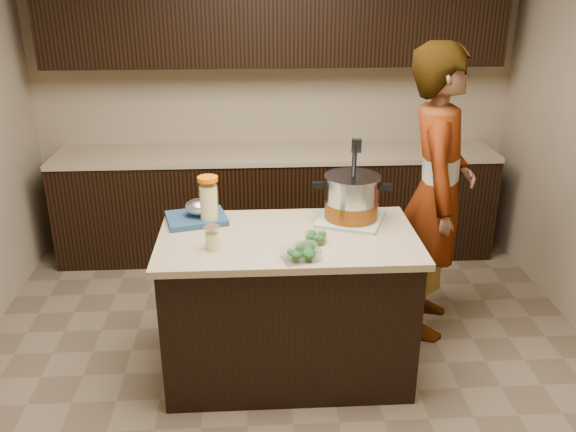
# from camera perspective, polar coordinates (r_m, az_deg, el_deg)

# --- Properties ---
(ground_plane) EXTENTS (4.00, 4.00, 0.00)m
(ground_plane) POSITION_cam_1_polar(r_m,az_deg,el_deg) (3.89, 0.00, -14.06)
(ground_plane) COLOR brown
(ground_plane) RESTS_ON ground
(room_shell) EXTENTS (4.04, 4.04, 2.72)m
(room_shell) POSITION_cam_1_polar(r_m,az_deg,el_deg) (3.18, 0.00, 11.65)
(room_shell) COLOR tan
(room_shell) RESTS_ON ground
(back_cabinets) EXTENTS (3.60, 0.63, 2.33)m
(back_cabinets) POSITION_cam_1_polar(r_m,az_deg,el_deg) (5.05, -1.16, 6.65)
(back_cabinets) COLOR black
(back_cabinets) RESTS_ON ground
(island) EXTENTS (1.46, 0.81, 0.90)m
(island) POSITION_cam_1_polar(r_m,az_deg,el_deg) (3.64, 0.00, -8.30)
(island) COLOR black
(island) RESTS_ON ground
(dish_towel) EXTENTS (0.47, 0.47, 0.02)m
(dish_towel) POSITION_cam_1_polar(r_m,az_deg,el_deg) (3.65, 5.89, -0.27)
(dish_towel) COLOR #597E55
(dish_towel) RESTS_ON island
(stock_pot) EXTENTS (0.47, 0.37, 0.47)m
(stock_pot) POSITION_cam_1_polar(r_m,az_deg,el_deg) (3.60, 5.97, 1.50)
(stock_pot) COLOR #B7B7BC
(stock_pot) RESTS_ON dish_towel
(lemonade_pitcher) EXTENTS (0.13, 0.13, 0.29)m
(lemonade_pitcher) POSITION_cam_1_polar(r_m,az_deg,el_deg) (3.57, -7.42, 1.25)
(lemonade_pitcher) COLOR #DEDB87
(lemonade_pitcher) RESTS_ON island
(mason_jar) EXTENTS (0.10, 0.10, 0.14)m
(mason_jar) POSITION_cam_1_polar(r_m,az_deg,el_deg) (3.28, -7.11, -2.06)
(mason_jar) COLOR #DEDB87
(mason_jar) RESTS_ON island
(broccoli_tub_left) EXTENTS (0.15, 0.15, 0.06)m
(broccoli_tub_left) POSITION_cam_1_polar(r_m,az_deg,el_deg) (3.34, 2.62, -2.05)
(broccoli_tub_left) COLOR silver
(broccoli_tub_left) RESTS_ON island
(broccoli_tub_right) EXTENTS (0.12, 0.12, 0.06)m
(broccoli_tub_right) POSITION_cam_1_polar(r_m,az_deg,el_deg) (3.21, 1.66, -3.13)
(broccoli_tub_right) COLOR silver
(broccoli_tub_right) RESTS_ON island
(broccoli_tub_rect) EXTENTS (0.22, 0.18, 0.07)m
(broccoli_tub_rect) POSITION_cam_1_polar(r_m,az_deg,el_deg) (3.15, 1.18, -3.56)
(broccoli_tub_rect) COLOR silver
(broccoli_tub_rect) RESTS_ON island
(blue_tray) EXTENTS (0.40, 0.35, 0.13)m
(blue_tray) POSITION_cam_1_polar(r_m,az_deg,el_deg) (3.65, -8.43, 0.19)
(blue_tray) COLOR navy
(blue_tray) RESTS_ON island
(person) EXTENTS (0.63, 0.80, 1.91)m
(person) POSITION_cam_1_polar(r_m,az_deg,el_deg) (4.01, 13.73, 1.98)
(person) COLOR gray
(person) RESTS_ON ground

